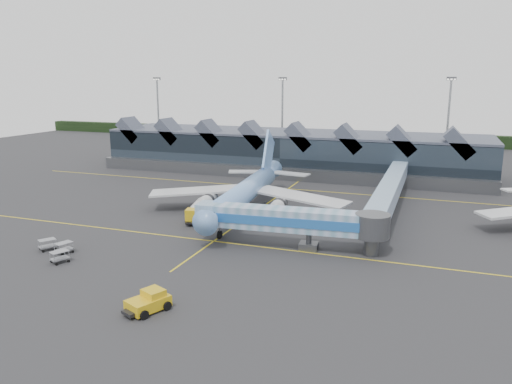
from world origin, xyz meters
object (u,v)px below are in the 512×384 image
(main_airliner, at_px, (248,190))
(fuel_truck, at_px, (198,210))
(jet_bridge, at_px, (301,222))
(pushback_tug, at_px, (149,302))

(main_airliner, height_order, fuel_truck, main_airliner)
(main_airliner, bearing_deg, jet_bridge, -54.22)
(main_airliner, bearing_deg, fuel_truck, -133.60)
(fuel_truck, bearing_deg, jet_bridge, -36.70)
(jet_bridge, bearing_deg, main_airliner, 126.12)
(main_airliner, height_order, pushback_tug, main_airliner)
(jet_bridge, xyz_separation_m, fuel_truck, (-18.87, 7.87, -2.07))
(jet_bridge, distance_m, pushback_tug, 24.37)
(main_airliner, xyz_separation_m, fuel_truck, (-5.71, -7.23, -2.14))
(jet_bridge, relative_size, pushback_tug, 5.22)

